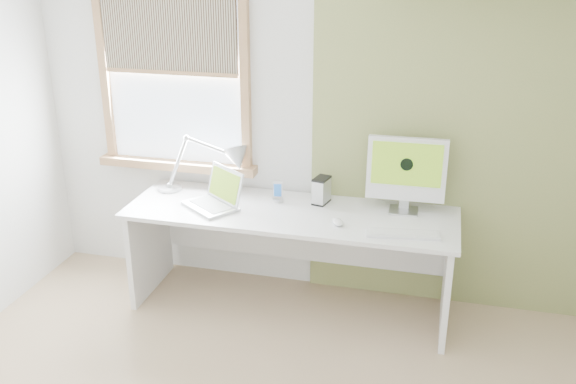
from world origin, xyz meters
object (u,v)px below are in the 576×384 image
(desk_lamp, at_px, (224,162))
(external_drive, at_px, (321,190))
(imac, at_px, (406,171))
(desk, at_px, (292,234))
(laptop, at_px, (217,197))

(desk_lamp, xyz_separation_m, external_drive, (0.72, -0.06, -0.12))
(external_drive, xyz_separation_m, imac, (0.56, 0.01, 0.19))
(desk, height_order, imac, imac)
(external_drive, bearing_deg, desk_lamp, 175.10)
(desk_lamp, bearing_deg, desk, -19.19)
(desk_lamp, relative_size, imac, 1.44)
(laptop, distance_m, imac, 1.28)
(desk_lamp, bearing_deg, laptop, -82.33)
(desk, xyz_separation_m, external_drive, (0.17, 0.13, 0.29))
(desk, distance_m, imac, 0.88)
(desk_lamp, xyz_separation_m, imac, (1.27, -0.06, 0.07))
(desk, height_order, laptop, laptop)
(desk, xyz_separation_m, desk_lamp, (-0.54, 0.19, 0.41))
(external_drive, height_order, imac, imac)
(imac, bearing_deg, external_drive, -179.47)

